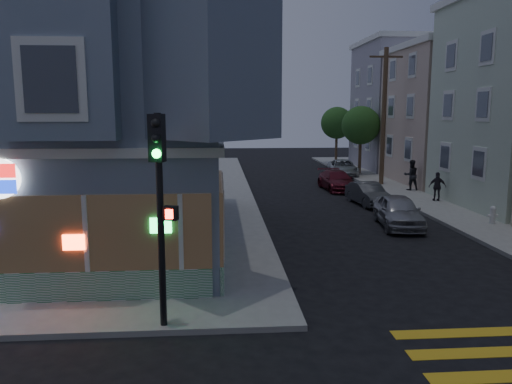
{
  "coord_description": "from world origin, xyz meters",
  "views": [
    {
      "loc": [
        0.99,
        -8.75,
        5.04
      ],
      "look_at": [
        2.21,
        7.27,
        2.43
      ],
      "focal_mm": 35.0,
      "sensor_mm": 36.0,
      "label": 1
    }
  ],
  "objects": [
    {
      "name": "ground",
      "position": [
        0.0,
        0.0,
        0.0
      ],
      "size": [
        120.0,
        120.0,
        0.0
      ],
      "primitive_type": "plane",
      "color": "black",
      "rests_on": "ground"
    },
    {
      "name": "corner_building",
      "position": [
        -6.0,
        10.98,
        5.82
      ],
      "size": [
        14.6,
        14.6,
        11.4
      ],
      "color": "slate",
      "rests_on": "sidewalk_nw"
    },
    {
      "name": "row_house_c",
      "position": [
        19.5,
        25.0,
        4.65
      ],
      "size": [
        12.0,
        8.6,
        9.0
      ],
      "primitive_type": "cube",
      "color": "#C7B19A",
      "rests_on": "sidewalk_ne"
    },
    {
      "name": "row_house_d",
      "position": [
        19.5,
        34.0,
        5.4
      ],
      "size": [
        12.0,
        8.6,
        10.5
      ],
      "primitive_type": "cube",
      "color": "gray",
      "rests_on": "sidewalk_ne"
    },
    {
      "name": "utility_pole",
      "position": [
        12.0,
        24.0,
        4.8
      ],
      "size": [
        2.2,
        0.3,
        9.0
      ],
      "color": "#4C3826",
      "rests_on": "sidewalk_ne"
    },
    {
      "name": "street_tree_near",
      "position": [
        12.2,
        30.0,
        3.94
      ],
      "size": [
        3.0,
        3.0,
        5.3
      ],
      "color": "#4C3826",
      "rests_on": "sidewalk_ne"
    },
    {
      "name": "street_tree_far",
      "position": [
        12.2,
        38.0,
        3.94
      ],
      "size": [
        3.0,
        3.0,
        5.3
      ],
      "color": "#4C3826",
      "rests_on": "sidewalk_ne"
    },
    {
      "name": "pedestrian_a",
      "position": [
        13.0,
        21.33,
        1.1
      ],
      "size": [
        0.94,
        0.74,
        1.9
      ],
      "primitive_type": "imported",
      "rotation": [
        0.0,
        0.0,
        3.16
      ],
      "color": "black",
      "rests_on": "sidewalk_ne"
    },
    {
      "name": "pedestrian_b",
      "position": [
        13.0,
        17.52,
        0.94
      ],
      "size": [
        0.98,
        0.54,
        1.59
      ],
      "primitive_type": "imported",
      "rotation": [
        0.0,
        0.0,
        2.97
      ],
      "color": "#26222A",
      "rests_on": "sidewalk_ne"
    },
    {
      "name": "parked_car_a",
      "position": [
        8.85,
        12.17,
        0.7
      ],
      "size": [
        2.14,
        4.29,
        1.41
      ],
      "primitive_type": "imported",
      "rotation": [
        0.0,
        0.0,
        -0.12
      ],
      "color": "#9A9CA2",
      "rests_on": "ground"
    },
    {
      "name": "parked_car_b",
      "position": [
        9.07,
        17.37,
        0.61
      ],
      "size": [
        1.69,
        3.81,
        1.22
      ],
      "primitive_type": "imported",
      "rotation": [
        0.0,
        0.0,
        0.11
      ],
      "color": "#393B3F",
      "rests_on": "ground"
    },
    {
      "name": "parked_car_c",
      "position": [
        8.6,
        22.57,
        0.63
      ],
      "size": [
        2.01,
        4.41,
        1.25
      ],
      "primitive_type": "imported",
      "rotation": [
        0.0,
        0.0,
        0.06
      ],
      "color": "maroon",
      "rests_on": "ground"
    },
    {
      "name": "parked_car_d",
      "position": [
        10.7,
        29.43,
        0.64
      ],
      "size": [
        2.67,
        4.84,
        1.28
      ],
      "primitive_type": "imported",
      "rotation": [
        0.0,
        0.0,
        -0.12
      ],
      "color": "#A7AEB2",
      "rests_on": "ground"
    },
    {
      "name": "traffic_signal",
      "position": [
        -0.3,
        2.18,
        3.43
      ],
      "size": [
        0.6,
        0.54,
        4.86
      ],
      "rotation": [
        0.0,
        0.0,
        -0.25
      ],
      "color": "black",
      "rests_on": "sidewalk_nw"
    },
    {
      "name": "fire_hydrant",
      "position": [
        13.0,
        11.86,
        0.57
      ],
      "size": [
        0.46,
        0.26,
        0.79
      ],
      "color": "silver",
      "rests_on": "sidewalk_ne"
    }
  ]
}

